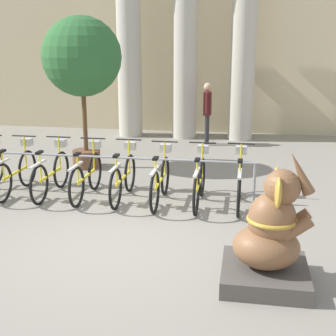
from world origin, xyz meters
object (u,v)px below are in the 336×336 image
at_px(potted_tree, 82,60).
at_px(person_pedestrian, 207,108).
at_px(bicycle_3, 87,175).
at_px(elephant_statue, 270,240).
at_px(bicycle_4, 124,177).
at_px(bicycle_5, 160,180).
at_px(bicycle_7, 240,183).
at_px(bicycle_1, 16,172).
at_px(bicycle_6, 200,181).
at_px(bicycle_2, 51,173).

bearing_deg(potted_tree, person_pedestrian, 48.63).
relative_size(bicycle_3, elephant_statue, 1.05).
bearing_deg(bicycle_4, bicycle_5, -5.50).
xyz_separation_m(bicycle_5, elephant_statue, (1.77, -2.58, 0.13)).
bearing_deg(bicycle_5, bicycle_4, 174.50).
bearing_deg(bicycle_7, bicycle_5, -177.33).
height_order(bicycle_1, elephant_statue, elephant_statue).
distance_m(bicycle_6, elephant_statue, 2.82).
bearing_deg(elephant_statue, bicycle_5, 124.46).
bearing_deg(bicycle_7, bicycle_3, -179.95).
relative_size(bicycle_6, elephant_statue, 1.05).
xyz_separation_m(bicycle_7, person_pedestrian, (-0.99, 4.83, 0.59)).
xyz_separation_m(bicycle_1, bicycle_2, (0.69, 0.03, 0.00)).
xyz_separation_m(bicycle_3, elephant_statue, (3.15, -2.64, 0.13)).
bearing_deg(bicycle_2, elephant_statue, -34.75).
relative_size(bicycle_4, bicycle_5, 1.00).
distance_m(bicycle_4, bicycle_5, 0.69).
height_order(bicycle_2, bicycle_7, same).
relative_size(bicycle_1, elephant_statue, 1.05).
bearing_deg(bicycle_5, elephant_statue, -55.54).
height_order(bicycle_2, person_pedestrian, person_pedestrian).
height_order(bicycle_3, bicycle_7, same).
relative_size(bicycle_7, potted_tree, 0.52).
bearing_deg(bicycle_7, bicycle_4, 179.95).
xyz_separation_m(bicycle_1, bicycle_6, (3.44, -0.03, 0.00)).
bearing_deg(bicycle_2, bicycle_1, -177.80).
bearing_deg(person_pedestrian, bicycle_3, -110.01).
relative_size(bicycle_1, bicycle_6, 1.00).
bearing_deg(elephant_statue, bicycle_2, 145.25).
xyz_separation_m(bicycle_2, bicycle_7, (3.44, -0.01, 0.00)).
relative_size(bicycle_1, bicycle_5, 1.00).
bearing_deg(person_pedestrian, bicycle_5, -94.49).
distance_m(bicycle_4, elephant_statue, 3.62).
xyz_separation_m(bicycle_1, bicycle_4, (2.06, 0.02, 0.00)).
distance_m(bicycle_3, bicycle_4, 0.69).
xyz_separation_m(bicycle_4, bicycle_5, (0.69, -0.07, 0.00)).
relative_size(bicycle_1, person_pedestrian, 1.02).
bearing_deg(bicycle_7, bicycle_1, -179.81).
relative_size(bicycle_3, bicycle_5, 1.00).
distance_m(bicycle_2, bicycle_7, 3.44).
relative_size(bicycle_2, potted_tree, 0.52).
distance_m(person_pedestrian, potted_tree, 3.99).
bearing_deg(bicycle_5, bicycle_6, 1.63).
distance_m(bicycle_1, bicycle_2, 0.69).
bearing_deg(bicycle_4, bicycle_1, -179.56).
bearing_deg(bicycle_7, person_pedestrian, 101.60).
distance_m(bicycle_1, elephant_statue, 5.23).
bearing_deg(potted_tree, bicycle_1, -107.96).
bearing_deg(potted_tree, elephant_statue, -50.35).
relative_size(bicycle_2, bicycle_5, 1.00).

